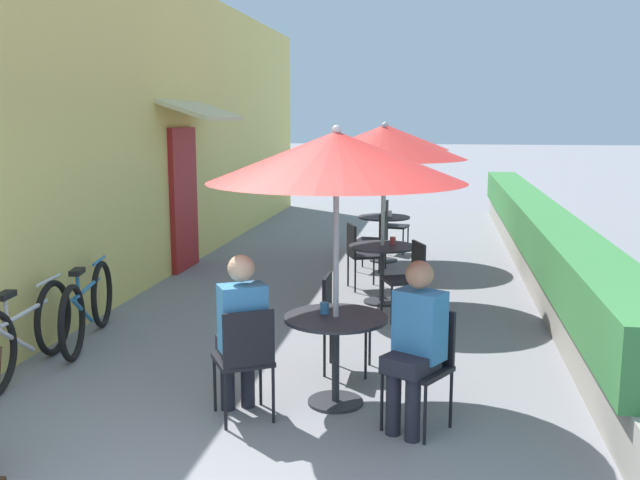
% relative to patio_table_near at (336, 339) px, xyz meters
% --- Properties ---
extents(cafe_facade_wall, '(0.98, 14.29, 4.20)m').
position_rel_patio_table_near_xyz_m(cafe_facade_wall, '(-3.12, 5.30, 1.56)').
color(cafe_facade_wall, '#E0CC6B').
rests_on(cafe_facade_wall, ground_plane).
extents(planter_hedge, '(0.60, 13.29, 1.01)m').
position_rel_patio_table_near_xyz_m(planter_hedge, '(2.17, 5.34, 0.01)').
color(planter_hedge, gray).
rests_on(planter_hedge, ground_plane).
extents(patio_table_near, '(0.81, 0.81, 0.71)m').
position_rel_patio_table_near_xyz_m(patio_table_near, '(0.00, 0.00, 0.00)').
color(patio_table_near, '#28282D').
rests_on(patio_table_near, ground_plane).
extents(patio_umbrella_near, '(1.97, 1.97, 2.18)m').
position_rel_patio_table_near_xyz_m(patio_umbrella_near, '(0.00, 0.00, 1.42)').
color(patio_umbrella_near, '#B7B7BC').
rests_on(patio_umbrella_near, ground_plane).
extents(cafe_chair_near_left, '(0.55, 0.55, 0.87)m').
position_rel_patio_table_near_xyz_m(cafe_chair_near_left, '(-0.61, -0.44, -0.01)').
color(cafe_chair_near_left, black).
rests_on(cafe_chair_near_left, ground_plane).
extents(seated_patron_near_left, '(0.48, 0.51, 1.25)m').
position_rel_patio_table_near_xyz_m(seated_patron_near_left, '(-0.66, -0.34, 0.16)').
color(seated_patron_near_left, '#23232D').
rests_on(seated_patron_near_left, ground_plane).
extents(cafe_chair_near_right, '(0.55, 0.55, 0.87)m').
position_rel_patio_table_near_xyz_m(cafe_chair_near_right, '(0.68, -0.31, -0.01)').
color(cafe_chair_near_right, black).
rests_on(cafe_chair_near_right, ground_plane).
extents(seated_patron_near_right, '(0.48, 0.51, 1.25)m').
position_rel_patio_table_near_xyz_m(seated_patron_near_right, '(0.63, -0.40, 0.16)').
color(seated_patron_near_right, '#23232D').
rests_on(seated_patron_near_right, ground_plane).
extents(cafe_chair_near_back, '(0.40, 0.40, 0.87)m').
position_rel_patio_table_near_xyz_m(cafe_chair_near_back, '(-0.08, 0.75, -0.01)').
color(cafe_chair_near_back, black).
rests_on(cafe_chair_near_back, ground_plane).
extents(coffee_cup_near, '(0.07, 0.07, 0.09)m').
position_rel_patio_table_near_xyz_m(coffee_cup_near, '(-0.10, 0.07, 0.23)').
color(coffee_cup_near, teal).
rests_on(coffee_cup_near, patio_table_near).
extents(patio_table_mid, '(0.81, 0.81, 0.71)m').
position_rel_patio_table_near_xyz_m(patio_table_mid, '(0.10, 3.19, 0.00)').
color(patio_table_mid, '#28282D').
rests_on(patio_table_mid, ground_plane).
extents(patio_umbrella_mid, '(1.97, 1.97, 2.18)m').
position_rel_patio_table_near_xyz_m(patio_umbrella_mid, '(0.10, 3.19, 1.42)').
color(patio_umbrella_mid, '#B7B7BC').
rests_on(patio_umbrella_mid, ground_plane).
extents(cafe_chair_mid_left, '(0.52, 0.52, 0.87)m').
position_rel_patio_table_near_xyz_m(cafe_chair_mid_left, '(-0.25, 3.86, -0.01)').
color(cafe_chair_mid_left, black).
rests_on(cafe_chair_mid_left, ground_plane).
extents(cafe_chair_mid_right, '(0.52, 0.52, 0.87)m').
position_rel_patio_table_near_xyz_m(cafe_chair_mid_right, '(0.46, 2.53, -0.01)').
color(cafe_chair_mid_right, black).
rests_on(cafe_chair_mid_right, ground_plane).
extents(coffee_cup_mid, '(0.07, 0.07, 0.09)m').
position_rel_patio_table_near_xyz_m(coffee_cup_mid, '(0.22, 3.30, 0.23)').
color(coffee_cup_mid, '#B73D3D').
rests_on(coffee_cup_mid, patio_table_mid).
extents(patio_table_far, '(0.81, 0.81, 0.71)m').
position_rel_patio_table_near_xyz_m(patio_table_far, '(-0.08, 5.79, 0.00)').
color(patio_table_far, '#28282D').
rests_on(patio_table_far, ground_plane).
extents(patio_umbrella_far, '(1.97, 1.97, 2.18)m').
position_rel_patio_table_near_xyz_m(patio_umbrella_far, '(-0.08, 5.79, 1.42)').
color(patio_umbrella_far, '#B7B7BC').
rests_on(patio_umbrella_far, ground_plane).
extents(cafe_chair_far_left, '(0.46, 0.46, 0.87)m').
position_rel_patio_table_near_xyz_m(cafe_chair_far_left, '(-0.02, 6.54, -0.01)').
color(cafe_chair_far_left, black).
rests_on(cafe_chair_far_left, ground_plane).
extents(cafe_chair_far_right, '(0.46, 0.46, 0.87)m').
position_rel_patio_table_near_xyz_m(cafe_chair_far_right, '(-0.14, 5.04, -0.01)').
color(cafe_chair_far_right, black).
rests_on(cafe_chair_far_right, ground_plane).
extents(coffee_cup_far, '(0.07, 0.07, 0.09)m').
position_rel_patio_table_near_xyz_m(coffee_cup_far, '(0.01, 5.82, 0.23)').
color(coffee_cup_far, white).
rests_on(coffee_cup_far, patio_table_far).
extents(bicycle_leaning, '(0.23, 1.80, 0.81)m').
position_rel_patio_table_near_xyz_m(bicycle_leaning, '(-2.78, 0.20, -0.15)').
color(bicycle_leaning, black).
rests_on(bicycle_leaning, ground_plane).
extents(bicycle_second, '(0.44, 1.78, 0.82)m').
position_rel_patio_table_near_xyz_m(bicycle_second, '(-2.68, 1.14, -0.15)').
color(bicycle_second, black).
rests_on(bicycle_second, ground_plane).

